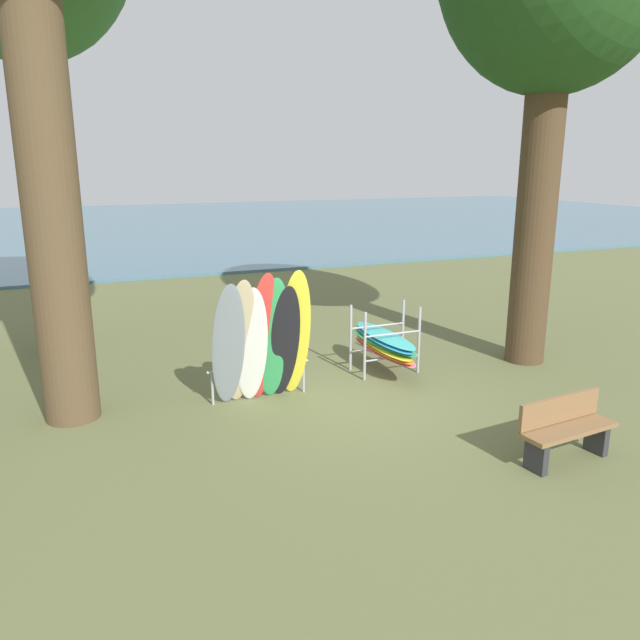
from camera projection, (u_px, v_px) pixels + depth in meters
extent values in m
plane|color=#60663D|center=(353.00, 398.00, 10.23)|extent=(80.00, 80.00, 0.00)
cube|color=#477084|center=(143.00, 225.00, 37.18)|extent=(80.00, 36.00, 0.10)
cylinder|color=brown|center=(47.00, 166.00, 8.53)|extent=(0.80, 0.80, 7.46)
cylinder|color=#4C3823|center=(537.00, 207.00, 11.43)|extent=(0.74, 0.74, 5.97)
cylinder|color=brown|center=(43.00, 186.00, 12.19)|extent=(0.57, 0.57, 6.67)
ellipsoid|color=gray|center=(228.00, 346.00, 9.51)|extent=(0.53, 0.69, 2.08)
ellipsoid|color=#C6B289|center=(240.00, 343.00, 9.58)|extent=(0.54, 0.72, 2.13)
ellipsoid|color=white|center=(251.00, 346.00, 9.68)|extent=(0.57, 0.64, 1.99)
ellipsoid|color=red|center=(262.00, 338.00, 9.73)|extent=(0.57, 0.68, 2.20)
ellipsoid|color=#339E56|center=(273.00, 339.00, 9.82)|extent=(0.55, 0.62, 2.11)
ellipsoid|color=black|center=(284.00, 342.00, 9.92)|extent=(0.53, 0.59, 1.96)
ellipsoid|color=yellow|center=(295.00, 334.00, 9.97)|extent=(0.57, 0.65, 2.20)
cylinder|color=#9EA0A5|center=(212.00, 389.00, 9.88)|extent=(0.04, 0.04, 0.55)
cylinder|color=#9EA0A5|center=(303.00, 377.00, 10.43)|extent=(0.04, 0.04, 0.55)
cylinder|color=#9EA0A5|center=(259.00, 367.00, 10.09)|extent=(1.71, 0.06, 0.04)
cylinder|color=#9EA0A5|center=(365.00, 347.00, 10.91)|extent=(0.05, 0.05, 1.25)
cylinder|color=#9EA0A5|center=(419.00, 340.00, 11.31)|extent=(0.05, 0.05, 1.25)
cylinder|color=#9EA0A5|center=(351.00, 338.00, 11.45)|extent=(0.05, 0.05, 1.25)
cylinder|color=#9EA0A5|center=(403.00, 332.00, 11.85)|extent=(0.05, 0.05, 1.25)
cylinder|color=#9EA0A5|center=(392.00, 358.00, 11.18)|extent=(1.10, 0.04, 0.04)
cylinder|color=#9EA0A5|center=(393.00, 334.00, 11.07)|extent=(1.10, 0.04, 0.04)
cylinder|color=#9EA0A5|center=(377.00, 349.00, 11.72)|extent=(1.10, 0.04, 0.04)
cylinder|color=#9EA0A5|center=(377.00, 326.00, 11.61)|extent=(1.10, 0.04, 0.04)
ellipsoid|color=pink|center=(384.00, 351.00, 11.44)|extent=(0.56, 2.11, 0.06)
ellipsoid|color=orange|center=(384.00, 348.00, 11.42)|extent=(0.53, 2.11, 0.06)
ellipsoid|color=yellow|center=(383.00, 345.00, 11.40)|extent=(0.59, 2.12, 0.06)
ellipsoid|color=#339E56|center=(383.00, 342.00, 11.38)|extent=(0.66, 2.13, 0.06)
ellipsoid|color=#2D8ED1|center=(383.00, 338.00, 11.37)|extent=(0.53, 2.11, 0.06)
ellipsoid|color=#38B2AD|center=(384.00, 335.00, 11.36)|extent=(0.51, 2.10, 0.06)
cube|color=#2D2D33|center=(536.00, 456.00, 7.76)|extent=(0.13, 0.33, 0.42)
cube|color=#2D2D33|center=(596.00, 438.00, 8.28)|extent=(0.13, 0.33, 0.42)
cube|color=olive|center=(569.00, 430.00, 7.96)|extent=(1.44, 0.55, 0.06)
cube|color=olive|center=(560.00, 409.00, 8.06)|extent=(1.40, 0.21, 0.36)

